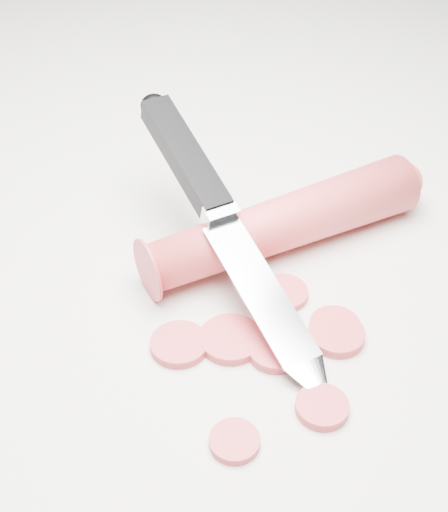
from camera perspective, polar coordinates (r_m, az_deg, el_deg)
The scene contains 11 objects.
ground at distance 0.51m, azimuth 5.39°, elevation -1.60°, with size 2.40×2.40×0.00m, color silver.
carrot at distance 0.52m, azimuth 4.81°, elevation 2.65°, with size 0.04×0.04×0.22m, color #D7363A.
carrot_slice_0 at distance 0.46m, azimuth 0.53°, elevation -6.67°, with size 0.04×0.04×0.01m, color #CA333A.
carrot_slice_1 at distance 0.46m, azimuth -3.60°, elevation -7.06°, with size 0.04×0.04×0.01m, color #CA333A.
carrot_slice_2 at distance 0.47m, azimuth 8.99°, elevation -6.26°, with size 0.04×0.04×0.01m, color #CA333A.
carrot_slice_3 at distance 0.48m, azimuth 8.86°, elevation -5.57°, with size 0.03×0.03×0.01m, color #CA333A.
carrot_slice_4 at distance 0.43m, azimuth 7.84°, elevation -11.88°, with size 0.03×0.03×0.01m, color #CA333A.
carrot_slice_5 at distance 0.49m, azimuth 4.74°, elevation -2.97°, with size 0.03×0.03×0.01m, color #CA333A.
carrot_slice_6 at distance 0.41m, azimuth 0.85°, elevation -14.61°, with size 0.03×0.03×0.01m, color #CA333A.
carrot_slice_7 at distance 0.46m, azimuth 4.08°, elevation -7.59°, with size 0.03×0.03×0.01m, color #CA333A.
kitchen_knife at distance 0.48m, azimuth 0.54°, elevation 2.21°, with size 0.24×0.15×0.09m, color silver, non-canonical shape.
Camera 1 is at (0.16, -0.34, 0.34)m, focal length 50.00 mm.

